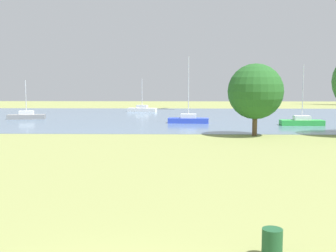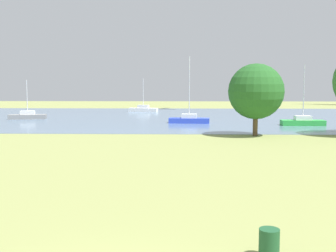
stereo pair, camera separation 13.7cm
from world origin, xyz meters
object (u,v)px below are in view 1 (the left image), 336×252
Objects in this scene: sailboat_white at (142,109)px; sailboat_blue at (188,119)px; tree_mid_shore at (255,92)px; sailboat_green at (302,121)px; litter_bin at (272,243)px; sailboat_gray at (27,116)px.

sailboat_white is 0.70× the size of sailboat_blue.
sailboat_white is at bearing 112.11° from tree_mid_shore.
tree_mid_shore is at bearing -126.57° from sailboat_green.
sailboat_white reaches higher than litter_bin.
sailboat_green is (20.03, -22.51, 0.01)m from sailboat_white.
sailboat_blue is (7.28, -20.11, 0.03)m from sailboat_white.
sailboat_green is (11.39, 36.11, 0.06)m from litter_bin.
tree_mid_shore is (-7.03, -9.48, 3.55)m from sailboat_green.
sailboat_green reaches higher than sailboat_gray.
litter_bin is at bearing -62.47° from sailboat_gray.
sailboat_blue reaches higher than litter_bin.
tree_mid_shore is at bearing -67.89° from sailboat_white.
sailboat_blue is 1.21× the size of tree_mid_shore.
litter_bin is 0.14× the size of sailboat_white.
litter_bin is 38.52m from sailboat_blue.
sailboat_gray is at bearing 166.62° from sailboat_blue.
sailboat_gray reaches higher than litter_bin.
sailboat_green is at bearing -12.36° from sailboat_gray.
tree_mid_shore is (4.36, 26.63, 3.61)m from litter_bin.
sailboat_gray is 0.66× the size of sailboat_blue.
sailboat_gray is at bearing 117.53° from litter_bin.
litter_bin is 0.10× the size of sailboat_blue.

